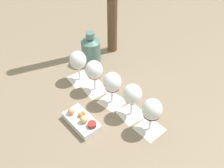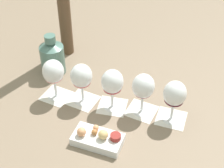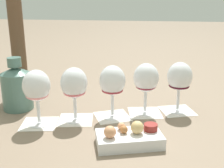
{
  "view_description": "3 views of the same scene",
  "coord_description": "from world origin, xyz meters",
  "px_view_note": "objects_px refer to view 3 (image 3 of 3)",
  "views": [
    {
      "loc": [
        0.83,
        -0.35,
        0.92
      ],
      "look_at": [
        -0.0,
        -0.0,
        0.11
      ],
      "focal_mm": 45.0,
      "sensor_mm": 36.0,
      "label": 1
    },
    {
      "loc": [
        0.58,
        -0.74,
        0.89
      ],
      "look_at": [
        -0.0,
        -0.0,
        0.11
      ],
      "focal_mm": 55.0,
      "sensor_mm": 36.0,
      "label": 2
    },
    {
      "loc": [
        0.13,
        -0.81,
        0.36
      ],
      "look_at": [
        -0.0,
        -0.0,
        0.11
      ],
      "focal_mm": 45.0,
      "sensor_mm": 36.0,
      "label": 3
    }
  ],
  "objects_px": {
    "wine_glass_4": "(180,79)",
    "wine_glass_0": "(37,88)",
    "ceramic_vase": "(17,87)",
    "wine_glass_1": "(74,85)",
    "wine_glass_3": "(146,80)",
    "wine_glass_2": "(113,83)",
    "snack_dish": "(129,137)"
  },
  "relations": [
    {
      "from": "wine_glass_4",
      "to": "wine_glass_0",
      "type": "bearing_deg",
      "value": -157.75
    },
    {
      "from": "wine_glass_3",
      "to": "snack_dish",
      "type": "relative_size",
      "value": 0.89
    },
    {
      "from": "wine_glass_0",
      "to": "wine_glass_3",
      "type": "height_order",
      "value": "same"
    },
    {
      "from": "snack_dish",
      "to": "ceramic_vase",
      "type": "bearing_deg",
      "value": 154.93
    },
    {
      "from": "wine_glass_0",
      "to": "wine_glass_1",
      "type": "distance_m",
      "value": 0.11
    },
    {
      "from": "wine_glass_3",
      "to": "snack_dish",
      "type": "xyz_separation_m",
      "value": [
        -0.03,
        -0.22,
        -0.09
      ]
    },
    {
      "from": "wine_glass_1",
      "to": "snack_dish",
      "type": "xyz_separation_m",
      "value": [
        0.18,
        -0.13,
        -0.09
      ]
    },
    {
      "from": "ceramic_vase",
      "to": "wine_glass_3",
      "type": "bearing_deg",
      "value": 4.04
    },
    {
      "from": "snack_dish",
      "to": "wine_glass_3",
      "type": "bearing_deg",
      "value": 82.36
    },
    {
      "from": "wine_glass_2",
      "to": "ceramic_vase",
      "type": "distance_m",
      "value": 0.33
    },
    {
      "from": "wine_glass_1",
      "to": "wine_glass_3",
      "type": "distance_m",
      "value": 0.23
    },
    {
      "from": "wine_glass_2",
      "to": "snack_dish",
      "type": "distance_m",
      "value": 0.21
    },
    {
      "from": "wine_glass_4",
      "to": "wine_glass_1",
      "type": "bearing_deg",
      "value": -158.42
    },
    {
      "from": "wine_glass_0",
      "to": "wine_glass_3",
      "type": "relative_size",
      "value": 1.0
    },
    {
      "from": "wine_glass_2",
      "to": "wine_glass_4",
      "type": "height_order",
      "value": "same"
    },
    {
      "from": "wine_glass_3",
      "to": "ceramic_vase",
      "type": "xyz_separation_m",
      "value": [
        -0.43,
        -0.03,
        -0.04
      ]
    },
    {
      "from": "ceramic_vase",
      "to": "wine_glass_1",
      "type": "bearing_deg",
      "value": -15.48
    },
    {
      "from": "wine_glass_0",
      "to": "snack_dish",
      "type": "height_order",
      "value": "wine_glass_0"
    },
    {
      "from": "wine_glass_2",
      "to": "wine_glass_3",
      "type": "relative_size",
      "value": 1.0
    },
    {
      "from": "wine_glass_3",
      "to": "ceramic_vase",
      "type": "height_order",
      "value": "ceramic_vase"
    },
    {
      "from": "wine_glass_0",
      "to": "wine_glass_4",
      "type": "height_order",
      "value": "same"
    },
    {
      "from": "wine_glass_1",
      "to": "wine_glass_3",
      "type": "bearing_deg",
      "value": 23.44
    },
    {
      "from": "wine_glass_0",
      "to": "wine_glass_1",
      "type": "height_order",
      "value": "same"
    },
    {
      "from": "wine_glass_2",
      "to": "wine_glass_3",
      "type": "height_order",
      "value": "same"
    },
    {
      "from": "wine_glass_0",
      "to": "wine_glass_2",
      "type": "height_order",
      "value": "same"
    },
    {
      "from": "wine_glass_3",
      "to": "wine_glass_4",
      "type": "relative_size",
      "value": 1.0
    },
    {
      "from": "wine_glass_2",
      "to": "ceramic_vase",
      "type": "xyz_separation_m",
      "value": [
        -0.33,
        0.02,
        -0.04
      ]
    },
    {
      "from": "wine_glass_1",
      "to": "wine_glass_4",
      "type": "xyz_separation_m",
      "value": [
        0.32,
        0.12,
        0.0
      ]
    },
    {
      "from": "wine_glass_0",
      "to": "wine_glass_4",
      "type": "bearing_deg",
      "value": 22.25
    },
    {
      "from": "wine_glass_2",
      "to": "wine_glass_4",
      "type": "relative_size",
      "value": 1.0
    },
    {
      "from": "wine_glass_2",
      "to": "wine_glass_3",
      "type": "xyz_separation_m",
      "value": [
        0.1,
        0.05,
        -0.0
      ]
    },
    {
      "from": "wine_glass_4",
      "to": "ceramic_vase",
      "type": "xyz_separation_m",
      "value": [
        -0.53,
        -0.06,
        -0.04
      ]
    }
  ]
}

